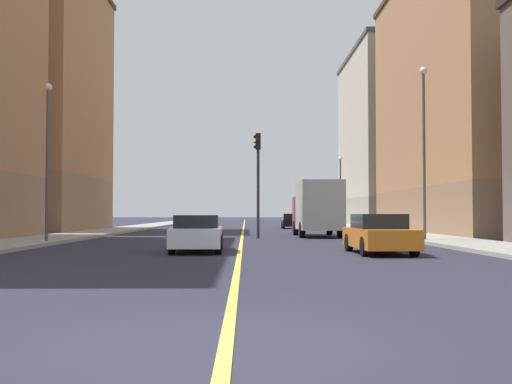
{
  "coord_description": "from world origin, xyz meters",
  "views": [
    {
      "loc": [
        0.21,
        -6.7,
        1.4
      ],
      "look_at": [
        1.05,
        43.65,
        3.12
      ],
      "focal_mm": 43.39,
      "sensor_mm": 36.0,
      "label": 1
    }
  ],
  "objects_px": {
    "building_left_mid": "(477,97)",
    "street_lamp_left_far": "(340,184)",
    "street_lamp_right_near": "(47,145)",
    "car_white": "(197,234)",
    "car_black": "(292,221)",
    "street_lamp_left_near": "(424,136)",
    "building_left_far": "(394,139)",
    "box_truck": "(317,208)",
    "traffic_light_median_far": "(258,170)",
    "building_right_midblock": "(32,101)",
    "car_orange": "(379,234)"
  },
  "relations": [
    {
      "from": "traffic_light_median_far",
      "to": "street_lamp_left_near",
      "type": "bearing_deg",
      "value": -31.14
    },
    {
      "from": "street_lamp_left_far",
      "to": "street_lamp_right_near",
      "type": "bearing_deg",
      "value": -122.43
    },
    {
      "from": "traffic_light_median_far",
      "to": "car_orange",
      "type": "xyz_separation_m",
      "value": [
        3.95,
        -12.83,
        -3.12
      ]
    },
    {
      "from": "street_lamp_left_far",
      "to": "building_left_mid",
      "type": "bearing_deg",
      "value": -60.34
    },
    {
      "from": "traffic_light_median_far",
      "to": "street_lamp_left_far",
      "type": "distance_m",
      "value": 22.81
    },
    {
      "from": "street_lamp_left_far",
      "to": "car_black",
      "type": "bearing_deg",
      "value": 174.98
    },
    {
      "from": "street_lamp_left_near",
      "to": "street_lamp_left_far",
      "type": "height_order",
      "value": "street_lamp_left_near"
    },
    {
      "from": "street_lamp_left_far",
      "to": "box_truck",
      "type": "xyz_separation_m",
      "value": [
        -4.28,
        -18.71,
        -2.35
      ]
    },
    {
      "from": "building_left_mid",
      "to": "building_left_far",
      "type": "relative_size",
      "value": 1.23
    },
    {
      "from": "traffic_light_median_far",
      "to": "building_left_far",
      "type": "bearing_deg",
      "value": 64.54
    },
    {
      "from": "building_right_midblock",
      "to": "street_lamp_right_near",
      "type": "relative_size",
      "value": 2.81
    },
    {
      "from": "street_lamp_right_near",
      "to": "street_lamp_left_far",
      "type": "relative_size",
      "value": 1.12
    },
    {
      "from": "traffic_light_median_far",
      "to": "car_white",
      "type": "distance_m",
      "value": 12.3
    },
    {
      "from": "street_lamp_left_far",
      "to": "car_white",
      "type": "xyz_separation_m",
      "value": [
        -10.31,
        -33.05,
        -3.4
      ]
    },
    {
      "from": "building_left_mid",
      "to": "street_lamp_left_far",
      "type": "bearing_deg",
      "value": 119.66
    },
    {
      "from": "building_left_mid",
      "to": "car_white",
      "type": "bearing_deg",
      "value": -131.9
    },
    {
      "from": "traffic_light_median_far",
      "to": "box_truck",
      "type": "relative_size",
      "value": 0.79
    },
    {
      "from": "car_white",
      "to": "car_black",
      "type": "relative_size",
      "value": 1.16
    },
    {
      "from": "street_lamp_right_near",
      "to": "car_black",
      "type": "xyz_separation_m",
      "value": [
        13.16,
        27.95,
        -3.82
      ]
    },
    {
      "from": "box_truck",
      "to": "car_white",
      "type": "bearing_deg",
      "value": -112.8
    },
    {
      "from": "street_lamp_left_far",
      "to": "car_black",
      "type": "xyz_separation_m",
      "value": [
        -4.36,
        0.38,
        -3.39
      ]
    },
    {
      "from": "street_lamp_left_far",
      "to": "box_truck",
      "type": "relative_size",
      "value": 0.86
    },
    {
      "from": "street_lamp_left_near",
      "to": "building_left_far",
      "type": "bearing_deg",
      "value": 78.56
    },
    {
      "from": "street_lamp_left_near",
      "to": "street_lamp_left_far",
      "type": "bearing_deg",
      "value": 90.0
    },
    {
      "from": "traffic_light_median_far",
      "to": "street_lamp_left_near",
      "type": "distance_m",
      "value": 9.3
    },
    {
      "from": "car_black",
      "to": "car_orange",
      "type": "bearing_deg",
      "value": -89.3
    },
    {
      "from": "street_lamp_left_near",
      "to": "car_orange",
      "type": "distance_m",
      "value": 10.0
    },
    {
      "from": "building_left_mid",
      "to": "street_lamp_left_far",
      "type": "xyz_separation_m",
      "value": [
        -7.51,
        13.19,
        -5.43
      ]
    },
    {
      "from": "traffic_light_median_far",
      "to": "car_orange",
      "type": "distance_m",
      "value": 13.78
    },
    {
      "from": "street_lamp_right_near",
      "to": "building_left_mid",
      "type": "bearing_deg",
      "value": 29.89
    },
    {
      "from": "building_left_mid",
      "to": "car_orange",
      "type": "distance_m",
      "value": 25.52
    },
    {
      "from": "street_lamp_right_near",
      "to": "street_lamp_left_near",
      "type": "bearing_deg",
      "value": 4.6
    },
    {
      "from": "car_orange",
      "to": "car_white",
      "type": "relative_size",
      "value": 0.97
    },
    {
      "from": "street_lamp_left_far",
      "to": "building_right_midblock",
      "type": "bearing_deg",
      "value": -162.41
    },
    {
      "from": "building_right_midblock",
      "to": "car_orange",
      "type": "distance_m",
      "value": 34.99
    },
    {
      "from": "street_lamp_right_near",
      "to": "building_right_midblock",
      "type": "bearing_deg",
      "value": 110.93
    },
    {
      "from": "building_left_far",
      "to": "building_right_midblock",
      "type": "distance_m",
      "value": 37.62
    },
    {
      "from": "car_white",
      "to": "box_truck",
      "type": "xyz_separation_m",
      "value": [
        6.03,
        14.33,
        1.05
      ]
    },
    {
      "from": "building_right_midblock",
      "to": "box_truck",
      "type": "height_order",
      "value": "building_right_midblock"
    },
    {
      "from": "street_lamp_left_near",
      "to": "car_white",
      "type": "xyz_separation_m",
      "value": [
        -10.31,
        -6.88,
        -4.42
      ]
    },
    {
      "from": "building_left_far",
      "to": "car_orange",
      "type": "distance_m",
      "value": 47.41
    },
    {
      "from": "street_lamp_left_far",
      "to": "car_orange",
      "type": "relative_size",
      "value": 1.42
    },
    {
      "from": "building_right_midblock",
      "to": "street_lamp_left_far",
      "type": "distance_m",
      "value": 26.93
    },
    {
      "from": "street_lamp_left_near",
      "to": "box_truck",
      "type": "height_order",
      "value": "street_lamp_left_near"
    },
    {
      "from": "street_lamp_right_near",
      "to": "car_white",
      "type": "height_order",
      "value": "street_lamp_right_near"
    },
    {
      "from": "street_lamp_right_near",
      "to": "box_truck",
      "type": "distance_m",
      "value": 16.17
    },
    {
      "from": "car_orange",
      "to": "building_left_mid",
      "type": "bearing_deg",
      "value": 61.46
    },
    {
      "from": "traffic_light_median_far",
      "to": "car_orange",
      "type": "bearing_deg",
      "value": -72.89
    },
    {
      "from": "traffic_light_median_far",
      "to": "street_lamp_left_far",
      "type": "relative_size",
      "value": 0.92
    },
    {
      "from": "traffic_light_median_far",
      "to": "car_orange",
      "type": "relative_size",
      "value": 1.31
    }
  ]
}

